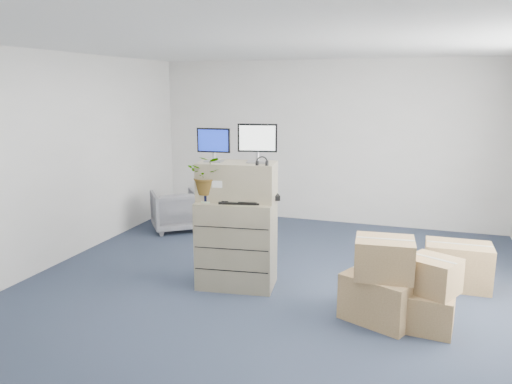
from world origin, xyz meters
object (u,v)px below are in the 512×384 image
monitor_right (257,141)px  potted_plant (207,180)px  keyboard (240,202)px  filing_cabinet_lower (237,244)px  monitor_left (214,143)px  office_chair (175,209)px  water_bottle (244,188)px

monitor_right → potted_plant: bearing=-168.5°
keyboard → potted_plant: 0.45m
filing_cabinet_lower → monitor_left: size_ratio=2.64×
filing_cabinet_lower → monitor_left: monitor_left is taller
monitor_left → keyboard: 0.75m
keyboard → office_chair: bearing=120.4°
filing_cabinet_lower → monitor_left: bearing=172.6°
monitor_right → potted_plant: (-0.54, -0.22, -0.45)m
monitor_right → filing_cabinet_lower: bearing=-169.8°
potted_plant → filing_cabinet_lower: bearing=23.2°
filing_cabinet_lower → potted_plant: bearing=-164.2°
filing_cabinet_lower → potted_plant: 0.84m
potted_plant → water_bottle: bearing=31.1°
keyboard → water_bottle: (-0.01, 0.18, 0.12)m
filing_cabinet_lower → office_chair: 2.62m
filing_cabinet_lower → water_bottle: water_bottle is taller
office_chair → monitor_right: bearing=101.2°
water_bottle → potted_plant: 0.45m
monitor_left → potted_plant: monitor_left is taller
monitor_left → keyboard: (0.35, -0.09, -0.65)m
potted_plant → office_chair: 2.69m
potted_plant → monitor_left: bearing=76.5°
monitor_left → water_bottle: size_ratio=1.47×
filing_cabinet_lower → office_chair: (-1.81, 1.89, -0.16)m
keyboard → water_bottle: bearing=81.3°
filing_cabinet_lower → office_chair: bearing=126.4°
water_bottle → filing_cabinet_lower: bearing=-124.3°
potted_plant → office_chair: bearing=126.7°
monitor_left → potted_plant: size_ratio=0.77×
potted_plant → office_chair: size_ratio=0.70×
water_bottle → monitor_left: bearing=-164.8°
filing_cabinet_lower → office_chair: size_ratio=1.44×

